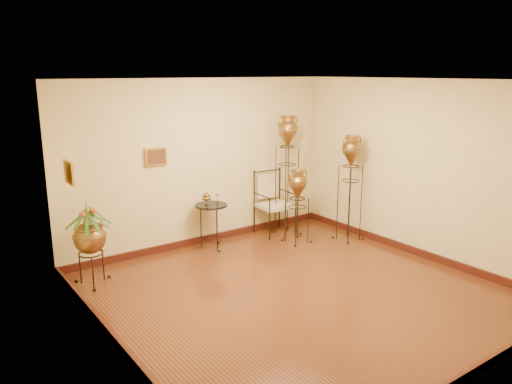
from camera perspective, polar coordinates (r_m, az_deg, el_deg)
ground at (r=6.90m, az=4.71°, el=-11.32°), size 5.00×5.00×0.00m
room_shell at (r=6.36m, az=4.93°, el=2.98°), size 5.02×5.02×2.81m
amphora_tall at (r=8.91m, az=3.56°, el=2.02°), size 0.45×0.45×2.18m
amphora_mid at (r=8.79m, az=10.70°, el=0.53°), size 0.54×0.54×1.87m
amphora_short at (r=8.60m, az=4.72°, el=-1.60°), size 0.52×0.52×1.30m
planter_urn at (r=7.23m, az=-18.51°, el=-4.59°), size 0.91×0.91×1.31m
armchair at (r=9.03m, az=2.17°, el=-1.28°), size 0.69×0.65×1.15m
side_table at (r=8.36m, az=-5.10°, el=-3.84°), size 0.59×0.59×0.96m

